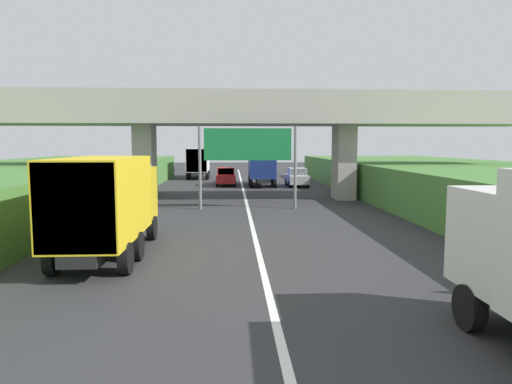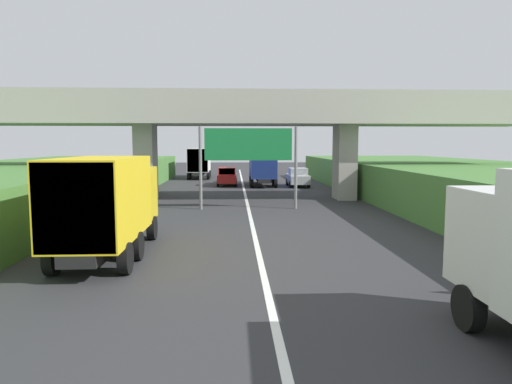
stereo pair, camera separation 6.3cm
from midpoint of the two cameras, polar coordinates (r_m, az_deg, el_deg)
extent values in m
cube|color=white|center=(26.25, -0.96, -2.56)|extent=(0.20, 90.77, 0.01)
cube|color=#ADA89E|center=(32.37, -1.37, 9.27)|extent=(40.00, 4.80, 1.10)
cube|color=#ADA89E|center=(30.24, -1.26, 11.60)|extent=(40.00, 0.36, 1.10)
cube|color=#ADA89E|center=(34.66, -1.48, 10.87)|extent=(40.00, 0.36, 1.10)
cube|color=#9F9A91|center=(32.89, -13.61, 3.54)|extent=(1.30, 2.20, 5.22)
cube|color=#9F9A91|center=(33.26, 10.75, 3.63)|extent=(1.30, 2.20, 5.22)
cylinder|color=slate|center=(27.62, -7.01, 2.94)|extent=(0.18, 0.18, 4.92)
cylinder|color=slate|center=(27.80, 4.81, 2.98)|extent=(0.18, 0.18, 4.92)
cube|color=#167238|center=(27.53, -1.09, 5.91)|extent=(5.20, 0.12, 1.90)
cube|color=white|center=(27.51, -1.09, 5.91)|extent=(4.89, 0.01, 1.67)
cube|color=black|center=(16.97, -17.59, -5.26)|extent=(1.10, 7.30, 0.36)
cube|color=gold|center=(19.29, -15.76, -0.20)|extent=(2.10, 2.10, 2.10)
cube|color=#2D3842|center=(20.25, -15.15, 0.95)|extent=(1.89, 0.06, 0.90)
cube|color=gold|center=(15.74, -18.72, -0.70)|extent=(2.30, 5.20, 2.60)
cube|color=#A88D16|center=(13.30, -21.72, -1.96)|extent=(2.21, 0.04, 2.50)
cylinder|color=black|center=(19.72, -18.41, -4.29)|extent=(0.30, 0.96, 0.96)
cylinder|color=black|center=(19.29, -12.83, -4.35)|extent=(0.30, 0.96, 0.96)
cylinder|color=black|center=(15.02, -23.96, -7.63)|extent=(0.30, 0.96, 0.96)
cylinder|color=black|center=(14.40, -15.91, -7.92)|extent=(0.30, 0.96, 0.96)
cylinder|color=black|center=(16.57, -21.87, -6.31)|extent=(0.30, 0.96, 0.96)
cylinder|color=black|center=(16.01, -14.55, -6.49)|extent=(0.30, 0.96, 0.96)
cube|color=#2D3842|center=(11.77, 26.96, -2.91)|extent=(1.89, 0.06, 0.90)
cylinder|color=black|center=(10.83, 24.71, -12.84)|extent=(0.30, 0.96, 0.96)
cube|color=black|center=(43.91, 0.58, 1.70)|extent=(1.10, 7.30, 0.36)
cube|color=#233D9E|center=(46.43, 0.38, 3.45)|extent=(2.10, 2.10, 2.10)
cube|color=#2D3842|center=(47.44, 0.31, 3.86)|extent=(1.89, 0.06, 0.90)
cube|color=#233D9E|center=(42.78, 0.67, 3.58)|extent=(2.30, 5.20, 2.60)
cube|color=navy|center=(40.21, 0.90, 3.43)|extent=(2.21, 0.04, 2.50)
cylinder|color=black|center=(46.47, -0.81, 1.71)|extent=(0.30, 0.96, 0.96)
cylinder|color=black|center=(46.58, 1.57, 1.72)|extent=(0.30, 0.96, 0.96)
cylinder|color=black|center=(41.40, -0.69, 1.20)|extent=(0.30, 0.96, 0.96)
cylinder|color=black|center=(41.54, 2.26, 1.21)|extent=(0.30, 0.96, 0.96)
cylinder|color=black|center=(43.09, -0.78, 1.38)|extent=(0.30, 0.96, 0.96)
cylinder|color=black|center=(43.22, 2.06, 1.39)|extent=(0.30, 0.96, 0.96)
cube|color=black|center=(53.80, -7.10, 2.43)|extent=(1.10, 7.30, 0.36)
cube|color=#236B38|center=(56.34, -6.93, 3.83)|extent=(2.10, 2.10, 2.10)
cube|color=#2D3842|center=(57.34, -6.86, 4.17)|extent=(1.89, 0.06, 0.90)
cube|color=silver|center=(52.69, -7.20, 3.96)|extent=(2.30, 5.20, 2.60)
cube|color=#A8A8A4|center=(50.12, -7.42, 3.87)|extent=(2.21, 0.04, 2.50)
cylinder|color=black|center=(56.48, -7.89, 2.39)|extent=(0.30, 0.96, 0.96)
cylinder|color=black|center=(56.35, -5.92, 2.41)|extent=(0.30, 0.96, 0.96)
cylinder|color=black|center=(51.44, -8.49, 2.05)|extent=(0.30, 0.96, 0.96)
cylinder|color=black|center=(51.28, -6.10, 2.07)|extent=(0.30, 0.96, 0.96)
cylinder|color=black|center=(53.12, -8.31, 2.17)|extent=(0.30, 0.96, 0.96)
cylinder|color=black|center=(52.96, -6.00, 2.19)|extent=(0.30, 0.96, 0.96)
cube|color=red|center=(43.68, -3.75, 1.72)|extent=(1.76, 4.10, 0.76)
cube|color=red|center=(43.48, -3.76, 2.63)|extent=(1.56, 1.90, 0.64)
cube|color=#2D3842|center=(42.56, -3.78, 2.56)|extent=(1.44, 0.06, 0.54)
cylinder|color=black|center=(44.99, -4.77, 1.35)|extent=(0.22, 0.64, 0.64)
cylinder|color=black|center=(44.97, -2.68, 1.36)|extent=(0.22, 0.64, 0.64)
cylinder|color=black|center=(42.46, -4.88, 1.08)|extent=(0.22, 0.64, 0.64)
cylinder|color=black|center=(42.43, -2.67, 1.09)|extent=(0.22, 0.64, 0.64)
cube|color=#B2B5B7|center=(42.74, 5.03, 1.62)|extent=(1.76, 4.10, 0.76)
cube|color=#B2B5B7|center=(42.55, 5.06, 2.54)|extent=(1.56, 1.90, 0.64)
cube|color=#2D3842|center=(41.64, 5.24, 2.47)|extent=(1.44, 0.06, 0.54)
cylinder|color=black|center=(43.92, 3.73, 1.25)|extent=(0.22, 0.64, 0.64)
cylinder|color=black|center=(44.14, 5.85, 1.25)|extent=(0.22, 0.64, 0.64)
cylinder|color=black|center=(41.41, 4.14, 0.96)|extent=(0.22, 0.64, 0.64)
cylinder|color=black|center=(41.64, 6.38, 0.97)|extent=(0.22, 0.64, 0.64)
cylinder|color=orange|center=(15.56, 26.58, -7.40)|extent=(0.56, 0.56, 0.90)
cylinder|color=white|center=(15.55, 26.59, -7.14)|extent=(0.57, 0.57, 0.12)
camera|label=1|loc=(0.03, -90.10, -0.01)|focal=32.37mm
camera|label=2|loc=(0.03, 89.90, 0.01)|focal=32.37mm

